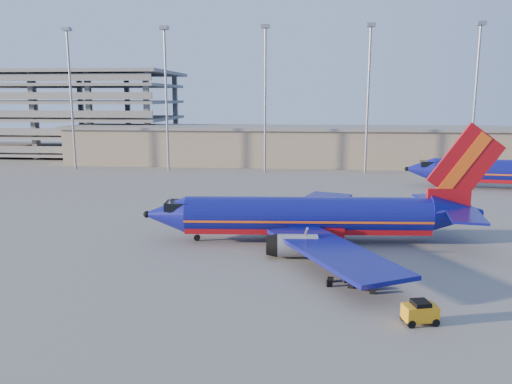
% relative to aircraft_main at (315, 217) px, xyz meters
% --- Properties ---
extents(ground, '(220.00, 220.00, 0.00)m').
position_rel_aircraft_main_xyz_m(ground, '(-4.24, 3.18, -2.66)').
color(ground, slate).
rests_on(ground, ground).
extents(terminal_building, '(122.00, 16.00, 8.50)m').
position_rel_aircraft_main_xyz_m(terminal_building, '(5.76, 61.18, 1.66)').
color(terminal_building, gray).
rests_on(terminal_building, ground).
extents(parking_garage, '(62.00, 32.00, 21.40)m').
position_rel_aircraft_main_xyz_m(parking_garage, '(-66.24, 77.23, 9.07)').
color(parking_garage, slate).
rests_on(parking_garage, ground).
extents(light_mast_row, '(101.60, 1.60, 28.65)m').
position_rel_aircraft_main_xyz_m(light_mast_row, '(0.76, 49.18, 14.90)').
color(light_mast_row, gray).
rests_on(light_mast_row, ground).
extents(aircraft_main, '(36.76, 35.27, 12.44)m').
position_rel_aircraft_main_xyz_m(aircraft_main, '(0.00, 0.00, 0.00)').
color(aircraft_main, navy).
rests_on(aircraft_main, ground).
extents(baggage_tug, '(2.48, 1.83, 1.60)m').
position_rel_aircraft_main_xyz_m(baggage_tug, '(6.65, -18.67, -1.83)').
color(baggage_tug, orange).
rests_on(baggage_tug, ground).
extents(luggage_pile, '(3.77, 2.79, 0.55)m').
position_rel_aircraft_main_xyz_m(luggage_pile, '(2.67, -12.54, -2.41)').
color(luggage_pile, black).
rests_on(luggage_pile, ground).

